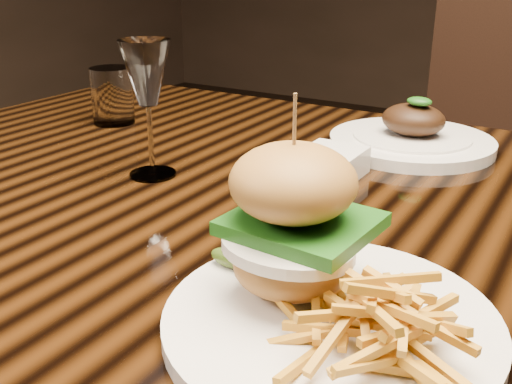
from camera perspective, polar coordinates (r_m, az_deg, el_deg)
The scene contains 7 objects.
dining_table at distance 0.79m, azimuth 9.19°, elevation -6.22°, with size 1.60×0.90×0.75m.
burger_plate at distance 0.49m, azimuth 6.62°, elevation -7.82°, with size 0.28×0.28×0.19m.
ramekin at distance 0.84m, azimuth 7.32°, elevation 2.84°, with size 0.08×0.08×0.04m, color white.
wine_glass at distance 0.81m, azimuth -10.39°, elevation 10.64°, with size 0.07×0.07×0.19m.
water_tumbler at distance 1.12m, azimuth -13.52°, elevation 8.91°, with size 0.07×0.07×0.10m, color white.
far_dish at distance 0.98m, azimuth 14.60°, elevation 4.99°, with size 0.26×0.26×0.09m.
chair_far at distance 1.63m, azimuth 22.14°, elevation 2.23°, with size 0.47×0.48×0.95m.
Camera 1 is at (0.25, -0.65, 1.04)m, focal length 42.00 mm.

